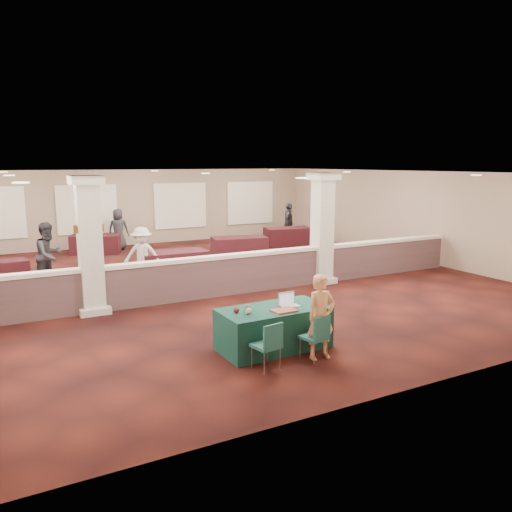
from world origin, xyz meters
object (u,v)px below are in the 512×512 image
conf_chair_main (317,334)px  attendee_d (118,229)px  far_table_back_center (96,244)px  attendee_b (142,255)px  far_table_back_right (288,237)px  near_table (274,328)px  far_table_front_right (239,248)px  woman (321,317)px  attendee_c (289,223)px  conf_chair_side (269,342)px  far_table_front_center (174,264)px  attendee_a (49,255)px

conf_chair_main → attendee_d: attendee_d is taller
far_table_back_center → attendee_b: size_ratio=1.10×
far_table_back_right → attendee_b: (-7.25, -3.73, 0.44)m
far_table_back_right → attendee_d: attendee_d is taller
near_table → far_table_front_right: size_ratio=1.05×
woman → attendee_c: size_ratio=0.88×
far_table_back_right → far_table_front_right: bearing=-152.3°
conf_chair_side → attendee_c: bearing=47.4°
far_table_back_center → far_table_back_right: (7.58, -1.88, 0.02)m
near_table → far_table_front_right: far_table_front_right is taller
near_table → far_table_front_center: 6.68m
woman → attendee_b: 7.29m
conf_chair_main → conf_chair_side: 0.98m
conf_chair_side → far_table_front_center: bearing=73.7°
far_table_front_right → attendee_c: bearing=33.6°
conf_chair_side → attendee_c: attendee_c is taller
far_table_front_center → attendee_c: size_ratio=1.14×
attendee_a → far_table_back_right: bearing=-22.4°
near_table → attendee_c: attendee_c is taller
conf_chair_main → woman: 0.30m
far_table_front_center → attendee_a: size_ratio=1.08×
far_table_back_right → far_table_front_center: bearing=-151.1°
far_table_front_right → attendee_b: (-4.17, -2.11, 0.43)m
near_table → attendee_a: bearing=113.2°
conf_chair_main → attendee_d: size_ratio=0.50×
attendee_a → attendee_b: bearing=-55.5°
near_table → conf_chair_main: (0.40, -0.86, 0.10)m
attendee_b → woman: bearing=-60.1°
conf_chair_side → far_table_front_right: conf_chair_side is taller
conf_chair_side → far_table_back_right: bearing=47.4°
attendee_b → far_table_back_right: bearing=46.9°
attendee_a → attendee_d: 6.27m
far_table_back_center → attendee_d: size_ratio=1.09×
far_table_front_right → attendee_a: bearing=-167.9°
far_table_front_right → far_table_back_right: (3.08, 1.62, -0.01)m
conf_chair_main → far_table_front_center: 7.54m
conf_chair_main → attendee_c: bearing=47.9°
far_table_back_center → attendee_a: (-2.13, -4.92, 0.56)m
near_table → attendee_b: size_ratio=1.25×
far_table_back_right → attendee_b: size_ratio=1.16×
far_table_front_right → attendee_d: size_ratio=1.18×
far_table_front_right → far_table_back_right: 3.48m
near_table → woman: 1.03m
near_table → attendee_b: bearing=95.6°
attendee_c → near_table: bearing=-171.5°
far_table_front_center → attendee_a: attendee_a is taller
near_table → attendee_c: (6.97, 10.86, 0.48)m
far_table_front_right → conf_chair_main: bearing=-107.8°
near_table → far_table_front_center: bearing=86.2°
conf_chair_main → far_table_front_center: size_ratio=0.42×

